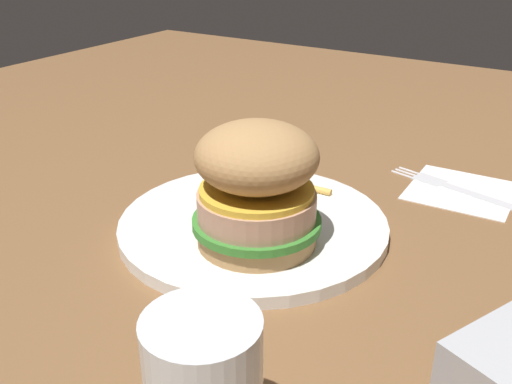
% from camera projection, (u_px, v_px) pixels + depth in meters
% --- Properties ---
extents(ground_plane, '(1.60, 1.60, 0.00)m').
position_uv_depth(ground_plane, '(266.00, 220.00, 0.59)').
color(ground_plane, brown).
extents(plate, '(0.26, 0.26, 0.01)m').
position_uv_depth(plate, '(256.00, 226.00, 0.57)').
color(plate, white).
rests_on(plate, ground_plane).
extents(sandwich, '(0.11, 0.11, 0.11)m').
position_uv_depth(sandwich, '(257.00, 185.00, 0.51)').
color(sandwich, tan).
rests_on(sandwich, plate).
extents(fries_pile, '(0.08, 0.10, 0.01)m').
position_uv_depth(fries_pile, '(275.00, 185.00, 0.63)').
color(fries_pile, gold).
rests_on(fries_pile, plate).
extents(napkin, '(0.11, 0.11, 0.00)m').
position_uv_depth(napkin, '(461.00, 191.00, 0.65)').
color(napkin, white).
rests_on(napkin, ground_plane).
extents(fork, '(0.06, 0.17, 0.00)m').
position_uv_depth(fork, '(460.00, 188.00, 0.65)').
color(fork, silver).
rests_on(fork, napkin).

